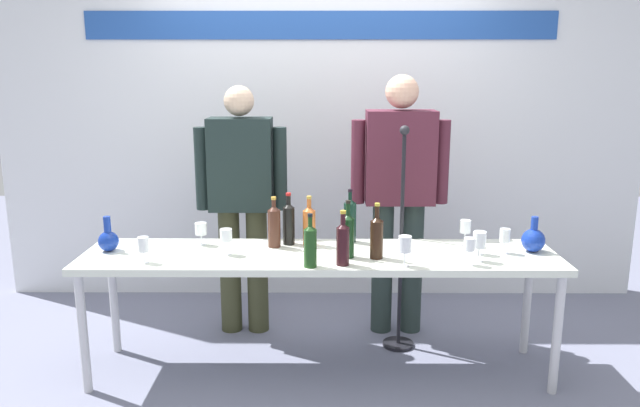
# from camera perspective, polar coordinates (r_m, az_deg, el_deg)

# --- Properties ---
(ground_plane) EXTENTS (10.00, 10.00, 0.00)m
(ground_plane) POSITION_cam_1_polar(r_m,az_deg,el_deg) (3.74, -0.01, -15.41)
(ground_plane) COLOR slate
(back_wall) EXTENTS (4.89, 0.11, 3.00)m
(back_wall) POSITION_cam_1_polar(r_m,az_deg,el_deg) (4.63, 0.08, 9.48)
(back_wall) COLOR white
(back_wall) RESTS_ON ground
(display_table) EXTENTS (2.70, 0.59, 0.73)m
(display_table) POSITION_cam_1_polar(r_m,az_deg,el_deg) (3.47, -0.01, -5.57)
(display_table) COLOR silver
(display_table) RESTS_ON ground
(decanter_blue_left) EXTENTS (0.12, 0.12, 0.21)m
(decanter_blue_left) POSITION_cam_1_polar(r_m,az_deg,el_deg) (3.69, -19.29, -3.23)
(decanter_blue_left) COLOR navy
(decanter_blue_left) RESTS_ON display_table
(decanter_blue_right) EXTENTS (0.13, 0.13, 0.21)m
(decanter_blue_right) POSITION_cam_1_polar(r_m,az_deg,el_deg) (3.67, 19.43, -3.21)
(decanter_blue_right) COLOR #163299
(decanter_blue_right) RESTS_ON display_table
(presenter_left) EXTENTS (0.60, 0.22, 1.65)m
(presenter_left) POSITION_cam_1_polar(r_m,az_deg,el_deg) (4.00, -7.38, 0.74)
(presenter_left) COLOR #3A3C24
(presenter_left) RESTS_ON ground
(presenter_right) EXTENTS (0.63, 0.22, 1.72)m
(presenter_right) POSITION_cam_1_polar(r_m,az_deg,el_deg) (3.98, 7.47, 1.49)
(presenter_right) COLOR #263430
(presenter_right) RESTS_ON ground
(wine_bottle_0) EXTENTS (0.07, 0.07, 0.32)m
(wine_bottle_0) POSITION_cam_1_polar(r_m,az_deg,el_deg) (3.35, 2.63, -2.90)
(wine_bottle_0) COLOR #123316
(wine_bottle_0) RESTS_ON display_table
(wine_bottle_1) EXTENTS (0.08, 0.08, 0.32)m
(wine_bottle_1) POSITION_cam_1_polar(r_m,az_deg,el_deg) (3.65, 2.83, -1.48)
(wine_bottle_1) COLOR black
(wine_bottle_1) RESTS_ON display_table
(wine_bottle_2) EXTENTS (0.07, 0.07, 0.31)m
(wine_bottle_2) POSITION_cam_1_polar(r_m,az_deg,el_deg) (3.35, 5.35, -3.04)
(wine_bottle_2) COLOR black
(wine_bottle_2) RESTS_ON display_table
(wine_bottle_3) EXTENTS (0.08, 0.08, 0.30)m
(wine_bottle_3) POSITION_cam_1_polar(r_m,az_deg,el_deg) (3.58, -1.03, -1.97)
(wine_bottle_3) COLOR #C86229
(wine_bottle_3) RESTS_ON display_table
(wine_bottle_4) EXTENTS (0.07, 0.07, 0.29)m
(wine_bottle_4) POSITION_cam_1_polar(r_m,az_deg,el_deg) (3.19, -0.93, -3.88)
(wine_bottle_4) COLOR #193E15
(wine_bottle_4) RESTS_ON display_table
(wine_bottle_5) EXTENTS (0.07, 0.07, 0.30)m
(wine_bottle_5) POSITION_cam_1_polar(r_m,az_deg,el_deg) (3.23, 2.16, -3.66)
(wine_bottle_5) COLOR black
(wine_bottle_5) RESTS_ON display_table
(wine_bottle_6) EXTENTS (0.07, 0.07, 0.31)m
(wine_bottle_6) POSITION_cam_1_polar(r_m,az_deg,el_deg) (3.60, -2.96, -1.76)
(wine_bottle_6) COLOR black
(wine_bottle_6) RESTS_ON display_table
(wine_bottle_7) EXTENTS (0.07, 0.07, 0.30)m
(wine_bottle_7) POSITION_cam_1_polar(r_m,az_deg,el_deg) (3.55, -4.34, -2.04)
(wine_bottle_7) COLOR #46261B
(wine_bottle_7) RESTS_ON display_table
(wine_glass_left_0) EXTENTS (0.07, 0.07, 0.14)m
(wine_glass_left_0) POSITION_cam_1_polar(r_m,az_deg,el_deg) (3.66, -11.14, -2.39)
(wine_glass_left_0) COLOR white
(wine_glass_left_0) RESTS_ON display_table
(wine_glass_left_1) EXTENTS (0.07, 0.07, 0.15)m
(wine_glass_left_1) POSITION_cam_1_polar(r_m,az_deg,el_deg) (3.44, -8.83, -3.00)
(wine_glass_left_1) COLOR white
(wine_glass_left_1) RESTS_ON display_table
(wine_glass_left_2) EXTENTS (0.06, 0.06, 0.14)m
(wine_glass_left_2) POSITION_cam_1_polar(r_m,az_deg,el_deg) (3.40, -16.29, -3.76)
(wine_glass_left_2) COLOR white
(wine_glass_left_2) RESTS_ON display_table
(wine_glass_right_0) EXTENTS (0.06, 0.06, 0.14)m
(wine_glass_right_0) POSITION_cam_1_polar(r_m,az_deg,el_deg) (3.59, 16.99, -2.96)
(wine_glass_right_0) COLOR white
(wine_glass_right_0) RESTS_ON display_table
(wine_glass_right_1) EXTENTS (0.07, 0.07, 0.13)m
(wine_glass_right_1) POSITION_cam_1_polar(r_m,az_deg,el_deg) (3.53, 14.81, -3.15)
(wine_glass_right_1) COLOR white
(wine_glass_right_1) RESTS_ON display_table
(wine_glass_right_2) EXTENTS (0.06, 0.06, 0.15)m
(wine_glass_right_2) POSITION_cam_1_polar(r_m,az_deg,el_deg) (3.32, 13.88, -3.83)
(wine_glass_right_2) COLOR white
(wine_glass_right_2) RESTS_ON display_table
(wine_glass_right_3) EXTENTS (0.07, 0.07, 0.17)m
(wine_glass_right_3) POSITION_cam_1_polar(r_m,az_deg,el_deg) (3.24, 7.99, -3.85)
(wine_glass_right_3) COLOR white
(wine_glass_right_3) RESTS_ON display_table
(wine_glass_right_4) EXTENTS (0.06, 0.06, 0.16)m
(wine_glass_right_4) POSITION_cam_1_polar(r_m,az_deg,el_deg) (3.67, 13.51, -2.18)
(wine_glass_right_4) COLOR white
(wine_glass_right_4) RESTS_ON display_table
(wine_glass_right_5) EXTENTS (0.07, 0.07, 0.16)m
(wine_glass_right_5) POSITION_cam_1_polar(r_m,az_deg,el_deg) (3.40, 14.74, -3.38)
(wine_glass_right_5) COLOR white
(wine_glass_right_5) RESTS_ON display_table
(microphone_stand) EXTENTS (0.20, 0.20, 1.42)m
(microphone_stand) POSITION_cam_1_polar(r_m,az_deg,el_deg) (3.89, 7.54, -6.86)
(microphone_stand) COLOR black
(microphone_stand) RESTS_ON ground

